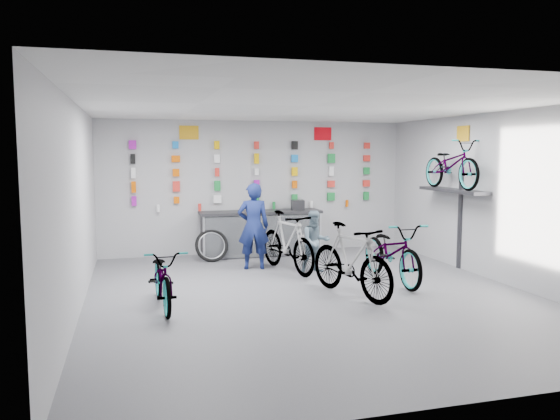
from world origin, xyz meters
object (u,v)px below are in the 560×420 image
object	(u,v)px
bike_left	(163,277)
customer	(315,242)
bike_center	(351,260)
bike_service	(287,242)
counter	(261,234)
bike_right	(392,252)
clerk	(253,226)

from	to	relation	value
bike_left	customer	bearing A→B (deg)	26.45
bike_center	bike_service	bearing A→B (deg)	85.87
bike_center	customer	distance (m)	1.82
counter	bike_center	size ratio (longest dim) A/B	1.39
counter	bike_left	world-z (taller)	counter
bike_left	customer	xyz separation A→B (m)	(2.94, 1.68, 0.14)
counter	bike_left	bearing A→B (deg)	-122.73
bike_service	customer	distance (m)	0.54
bike_left	bike_right	bearing A→B (deg)	5.01
bike_service	clerk	world-z (taller)	clerk
bike_right	clerk	bearing A→B (deg)	140.43
bike_service	customer	world-z (taller)	customer
bike_left	clerk	distance (m)	3.00
bike_left	customer	distance (m)	3.39
bike_center	clerk	bearing A→B (deg)	96.02
bike_left	bike_service	xyz separation A→B (m)	(2.45, 1.89, 0.12)
bike_right	counter	bearing A→B (deg)	118.10
bike_center	bike_service	world-z (taller)	bike_center
bike_left	bike_center	bearing A→B (deg)	-5.92
counter	clerk	world-z (taller)	clerk
counter	bike_service	bearing A→B (deg)	-86.19
counter	bike_center	world-z (taller)	bike_center
bike_left	clerk	world-z (taller)	clerk
bike_service	customer	size ratio (longest dim) A/B	1.62
clerk	customer	size ratio (longest dim) A/B	1.43
counter	bike_center	xyz separation A→B (m)	(0.59, -3.76, 0.10)
counter	bike_service	size ratio (longest dim) A/B	1.40
bike_center	customer	bearing A→B (deg)	72.02
bike_left	bike_right	xyz separation A→B (m)	(4.00, 0.58, 0.09)
bike_left	bike_center	world-z (taller)	bike_center
counter	bike_right	bearing A→B (deg)	-61.27
bike_service	bike_center	bearing A→B (deg)	-91.48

